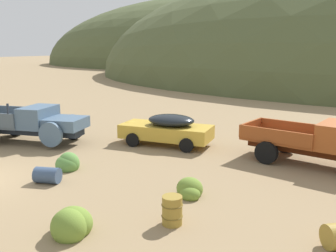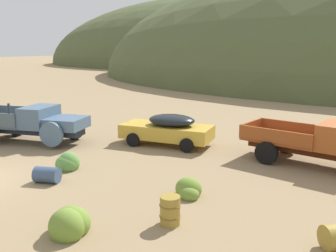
{
  "view_description": "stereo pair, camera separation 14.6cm",
  "coord_description": "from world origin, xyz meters",
  "px_view_note": "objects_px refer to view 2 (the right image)",
  "views": [
    {
      "loc": [
        12.43,
        -7.49,
        4.82
      ],
      "look_at": [
        5.08,
        5.97,
        1.52
      ],
      "focal_mm": 39.29,
      "sensor_mm": 36.0,
      "label": 1
    },
    {
      "loc": [
        12.56,
        -7.42,
        4.82
      ],
      "look_at": [
        5.08,
        5.97,
        1.52
      ],
      "focal_mm": 39.29,
      "sensor_mm": 36.0,
      "label": 2
    }
  ],
  "objects_px": {
    "oil_drum_tipped": "(47,175)",
    "oil_drum_by_truck": "(170,210)",
    "truck_chalk_blue": "(38,123)",
    "car_faded_yellow": "(164,129)"
  },
  "relations": [
    {
      "from": "truck_chalk_blue",
      "to": "car_faded_yellow",
      "type": "bearing_deg",
      "value": 11.29
    },
    {
      "from": "car_faded_yellow",
      "to": "oil_drum_tipped",
      "type": "distance_m",
      "value": 6.79
    },
    {
      "from": "car_faded_yellow",
      "to": "truck_chalk_blue",
      "type": "bearing_deg",
      "value": 18.43
    },
    {
      "from": "oil_drum_tipped",
      "to": "oil_drum_by_truck",
      "type": "bearing_deg",
      "value": -6.68
    },
    {
      "from": "car_faded_yellow",
      "to": "oil_drum_by_truck",
      "type": "distance_m",
      "value": 8.55
    },
    {
      "from": "car_faded_yellow",
      "to": "oil_drum_tipped",
      "type": "xyz_separation_m",
      "value": [
        -1.06,
        -6.69,
        -0.53
      ]
    },
    {
      "from": "oil_drum_tipped",
      "to": "oil_drum_by_truck",
      "type": "distance_m",
      "value": 5.48
    },
    {
      "from": "car_faded_yellow",
      "to": "oil_drum_by_truck",
      "type": "xyz_separation_m",
      "value": [
        4.39,
        -7.32,
        -0.4
      ]
    },
    {
      "from": "car_faded_yellow",
      "to": "oil_drum_by_truck",
      "type": "bearing_deg",
      "value": 113.93
    },
    {
      "from": "car_faded_yellow",
      "to": "oil_drum_tipped",
      "type": "bearing_deg",
      "value": 74.04
    }
  ]
}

